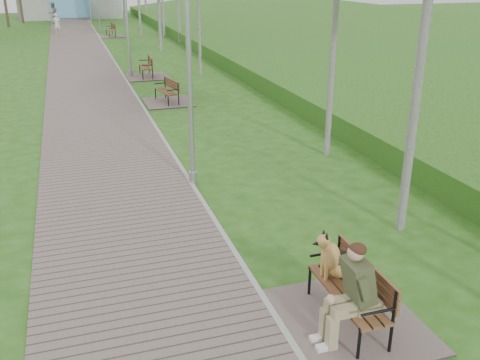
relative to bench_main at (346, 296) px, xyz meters
name	(u,v)px	position (x,y,z in m)	size (l,w,h in m)	color
ground	(219,228)	(-0.89, 3.58, -0.50)	(120.00, 120.00, 0.00)	#265310
walkway	(82,63)	(-2.64, 25.08, -0.48)	(3.50, 67.00, 0.04)	#71605C
kerb	(114,61)	(-0.89, 25.08, -0.48)	(0.10, 67.00, 0.05)	#999993
embankment	(322,55)	(11.11, 23.58, -0.50)	(14.00, 70.00, 1.60)	#478231
bench_main	(346,296)	(0.00, 0.00, 0.00)	(2.03, 2.26, 1.77)	#71605C
bench_second	(167,98)	(0.11, 14.44, -0.30)	(1.78, 1.98, 1.09)	#71605C
bench_third	(146,72)	(0.13, 19.91, -0.28)	(1.92, 2.14, 1.18)	#71605C
bench_far	(111,34)	(0.00, 36.76, -0.28)	(1.94, 2.15, 1.19)	#71605C
lamp_post_near	(190,84)	(-0.82, 6.06, 1.92)	(0.20, 0.20, 5.18)	#9EA1A6
lamp_post_second	(127,22)	(-0.55, 20.26, 2.04)	(0.21, 0.21, 5.44)	#9EA1A6
pedestrian_near	(57,24)	(-3.81, 38.86, 0.33)	(0.61, 0.40, 1.66)	beige
pedestrian_far	(53,14)	(-4.09, 47.75, 0.47)	(0.94, 0.74, 1.94)	gray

